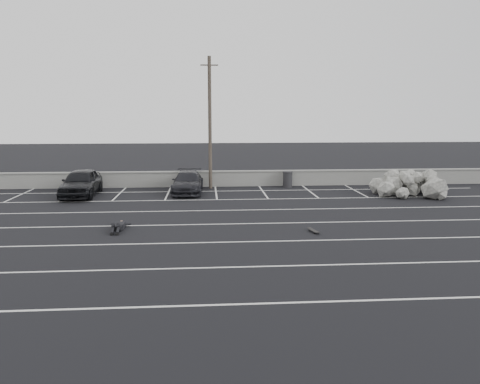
{
  "coord_description": "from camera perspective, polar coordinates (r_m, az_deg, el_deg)",
  "views": [
    {
      "loc": [
        0.37,
        -17.6,
        4.99
      ],
      "look_at": [
        2.09,
        5.72,
        1.0
      ],
      "focal_mm": 35.0,
      "sensor_mm": 36.0,
      "label": 1
    }
  ],
  "objects": [
    {
      "name": "riprap_pile",
      "position": [
        30.48,
        20.3,
        0.65
      ],
      "size": [
        4.82,
        4.03,
        1.31
      ],
      "color": "#A8A79E",
      "rests_on": "ground"
    },
    {
      "name": "person",
      "position": [
        21.03,
        -14.49,
        -3.71
      ],
      "size": [
        0.93,
        2.33,
        0.46
      ],
      "primitive_type": null,
      "rotation": [
        0.0,
        0.0,
        -0.0
      ],
      "color": "black",
      "rests_on": "ground"
    },
    {
      "name": "skateboard",
      "position": [
        19.99,
        8.96,
        -4.69
      ],
      "size": [
        0.35,
        0.77,
        0.09
      ],
      "rotation": [
        0.0,
        0.0,
        0.23
      ],
      "color": "black",
      "rests_on": "ground"
    },
    {
      "name": "utility_pole",
      "position": [
        30.81,
        -3.69,
        8.42
      ],
      "size": [
        1.14,
        0.23,
        8.54
      ],
      "color": "#4C4238",
      "rests_on": "ground"
    },
    {
      "name": "car_left",
      "position": [
        29.75,
        -18.81,
        1.1
      ],
      "size": [
        2.03,
        4.83,
        1.63
      ],
      "primitive_type": "imported",
      "rotation": [
        0.0,
        0.0,
        0.02
      ],
      "color": "black",
      "rests_on": "ground"
    },
    {
      "name": "ground",
      "position": [
        18.3,
        -5.25,
        -6.18
      ],
      "size": [
        120.0,
        120.0,
        0.0
      ],
      "primitive_type": "plane",
      "color": "black",
      "rests_on": "ground"
    },
    {
      "name": "trash_bin",
      "position": [
        31.7,
        5.82,
        1.57
      ],
      "size": [
        0.71,
        0.71,
        1.07
      ],
      "rotation": [
        0.0,
        0.0,
        -0.02
      ],
      "color": "#252528",
      "rests_on": "ground"
    },
    {
      "name": "stall_lines",
      "position": [
        22.58,
        -5.28,
        -3.12
      ],
      "size": [
        36.0,
        20.05,
        0.01
      ],
      "color": "silver",
      "rests_on": "ground"
    },
    {
      "name": "seawall",
      "position": [
        31.92,
        -4.85,
        1.65
      ],
      "size": [
        50.0,
        0.45,
        1.06
      ],
      "color": "gray",
      "rests_on": "ground"
    },
    {
      "name": "car_right",
      "position": [
        29.52,
        -6.4,
        1.19
      ],
      "size": [
        1.99,
        4.61,
        1.32
      ],
      "primitive_type": "imported",
      "rotation": [
        0.0,
        0.0,
        -0.03
      ],
      "color": "black",
      "rests_on": "ground"
    }
  ]
}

